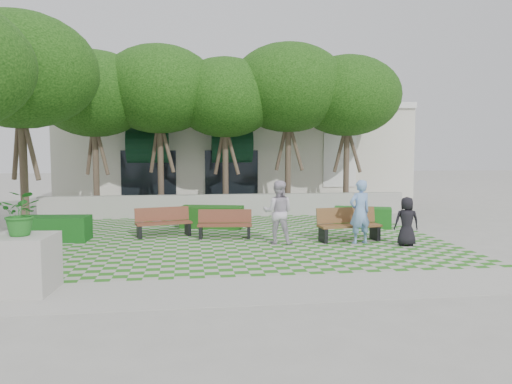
{
  "coord_description": "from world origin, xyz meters",
  "views": [
    {
      "loc": [
        -1.71,
        -14.27,
        2.79
      ],
      "look_at": [
        0.5,
        1.5,
        1.4
      ],
      "focal_mm": 35.0,
      "sensor_mm": 36.0,
      "label": 1
    }
  ],
  "objects": [
    {
      "name": "hedge_west",
      "position": [
        -5.73,
        1.35,
        0.38
      ],
      "size": [
        2.22,
        1.07,
        0.75
      ],
      "primitive_type": "cube",
      "rotation": [
        0.0,
        0.0,
        -0.1
      ],
      "color": "#124517",
      "rests_on": "ground"
    },
    {
      "name": "hedge_east",
      "position": [
        4.51,
        2.69,
        0.35
      ],
      "size": [
        2.14,
        1.46,
        0.7
      ],
      "primitive_type": "cube",
      "rotation": [
        0.0,
        0.0,
        -0.37
      ],
      "color": "#155218",
      "rests_on": "ground"
    },
    {
      "name": "ground",
      "position": [
        0.0,
        0.0,
        0.0
      ],
      "size": [
        90.0,
        90.0,
        0.0
      ],
      "primitive_type": "plane",
      "color": "gray",
      "rests_on": "ground"
    },
    {
      "name": "tree_row",
      "position": [
        -1.86,
        5.95,
        5.18
      ],
      "size": [
        17.7,
        13.4,
        7.41
      ],
      "color": "#47382B",
      "rests_on": "ground"
    },
    {
      "name": "hedge_midleft",
      "position": [
        -0.83,
        3.23,
        0.38
      ],
      "size": [
        2.32,
        1.38,
        0.76
      ],
      "primitive_type": "cube",
      "rotation": [
        0.0,
        0.0,
        -0.25
      ],
      "color": "#154612",
      "rests_on": "ground"
    },
    {
      "name": "planter_front",
      "position": [
        -4.86,
        -4.23,
        0.81
      ],
      "size": [
        1.23,
        1.23,
        1.99
      ],
      "rotation": [
        0.0,
        0.0,
        -0.1
      ],
      "color": "#9E9B93",
      "rests_on": "ground"
    },
    {
      "name": "person_dark",
      "position": [
        4.54,
        -0.85,
        0.71
      ],
      "size": [
        0.76,
        0.56,
        1.42
      ],
      "primitive_type": "imported",
      "rotation": [
        0.0,
        0.0,
        2.97
      ],
      "color": "black",
      "rests_on": "ground"
    },
    {
      "name": "lawn",
      "position": [
        0.0,
        1.0,
        0.01
      ],
      "size": [
        12.0,
        12.0,
        0.0
      ],
      "primitive_type": "plane",
      "color": "#2B721E",
      "rests_on": "ground"
    },
    {
      "name": "bench_west",
      "position": [
        -2.45,
        1.7,
        0.44
      ],
      "size": [
        1.83,
        0.99,
        0.91
      ],
      "rotation": [
        0.0,
        0.0,
        0.25
      ],
      "color": "brown",
      "rests_on": "ground"
    },
    {
      "name": "sidewalk_south",
      "position": [
        0.0,
        -4.7,
        0.01
      ],
      "size": [
        16.0,
        2.0,
        0.01
      ],
      "primitive_type": "cube",
      "color": "#9E9B93",
      "rests_on": "ground"
    },
    {
      "name": "person_blue",
      "position": [
        3.32,
        -0.34,
        0.94
      ],
      "size": [
        0.77,
        0.6,
        1.88
      ],
      "primitive_type": "imported",
      "rotation": [
        0.0,
        0.0,
        3.38
      ],
      "color": "#769CD7",
      "rests_on": "ground"
    },
    {
      "name": "retaining_wall",
      "position": [
        0.0,
        6.2,
        0.45
      ],
      "size": [
        15.0,
        0.36,
        0.9
      ],
      "primitive_type": "cube",
      "color": "#9E9B93",
      "rests_on": "ground"
    },
    {
      "name": "building",
      "position": [
        0.93,
        14.08,
        2.52
      ],
      "size": [
        18.0,
        8.92,
        5.15
      ],
      "color": "beige",
      "rests_on": "ground"
    },
    {
      "name": "bench_mid",
      "position": [
        -0.54,
        1.13,
        0.42
      ],
      "size": [
        1.73,
        0.74,
        0.88
      ],
      "rotation": [
        0.0,
        0.0,
        -0.11
      ],
      "color": "brown",
      "rests_on": "ground"
    },
    {
      "name": "bench_east",
      "position": [
        3.14,
        0.14,
        0.48
      ],
      "size": [
        1.95,
        0.83,
        1.0
      ],
      "rotation": [
        0.0,
        0.0,
        0.11
      ],
      "color": "brown",
      "rests_on": "ground"
    },
    {
      "name": "person_white",
      "position": [
        0.94,
        0.01,
        0.93
      ],
      "size": [
        1.06,
        0.91,
        1.86
      ],
      "primitive_type": "imported",
      "rotation": [
        0.0,
        0.0,
        2.88
      ],
      "color": "silver",
      "rests_on": "ground"
    }
  ]
}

